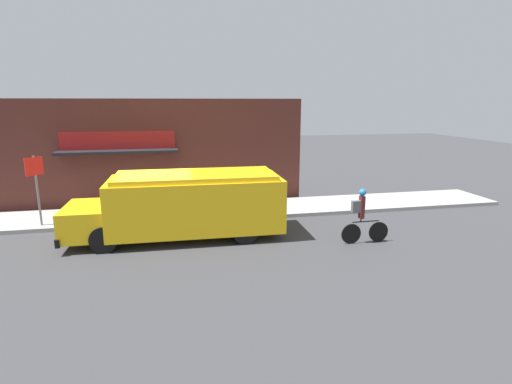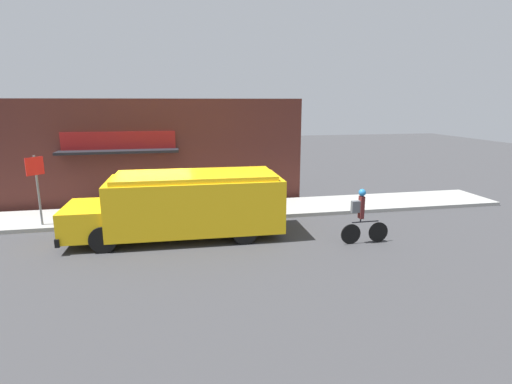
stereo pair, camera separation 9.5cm
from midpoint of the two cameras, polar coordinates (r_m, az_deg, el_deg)
The scene contains 7 objects.
ground_plane at distance 14.50m, azimuth -13.81°, elevation -4.68°, with size 70.00×70.00×0.00m, color #38383A.
sidewalk at distance 15.68m, azimuth -13.65°, elevation -3.07°, with size 28.00×2.51×0.14m.
storefront at distance 16.89m, azimuth -14.09°, elevation 5.42°, with size 12.26×0.95×4.38m.
school_bus at distance 12.85m, azimuth -9.92°, elevation -1.67°, with size 6.71×2.79×2.07m.
cyclist at distance 12.57m, azimuth 15.11°, elevation -3.43°, with size 1.55×0.22×1.71m.
stop_sign_post at distance 15.18m, azimuth -28.70°, elevation 1.64°, with size 0.45×0.45×2.39m.
trash_bin at distance 16.35m, azimuth -13.30°, elevation -0.71°, with size 0.54×0.54×0.80m.
Camera 2 is at (0.78, -13.85, 4.28)m, focal length 28.00 mm.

